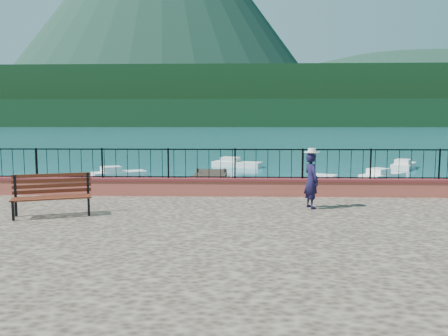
# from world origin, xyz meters

# --- Properties ---
(ground) EXTENTS (2000.00, 2000.00, 0.00)m
(ground) POSITION_xyz_m (0.00, 0.00, 0.00)
(ground) COLOR #19596B
(ground) RESTS_ON ground
(parapet) EXTENTS (28.00, 0.46, 0.58)m
(parapet) POSITION_xyz_m (0.00, 3.70, 1.49)
(parapet) COLOR #B54741
(parapet) RESTS_ON promenade
(railing) EXTENTS (27.00, 0.05, 0.95)m
(railing) POSITION_xyz_m (0.00, 3.70, 2.25)
(railing) COLOR black
(railing) RESTS_ON parapet
(dock) EXTENTS (2.00, 16.00, 0.30)m
(dock) POSITION_xyz_m (-2.00, 12.00, 0.15)
(dock) COLOR #2D231C
(dock) RESTS_ON ground
(far_forest) EXTENTS (900.00, 60.00, 18.00)m
(far_forest) POSITION_xyz_m (0.00, 300.00, 9.00)
(far_forest) COLOR black
(far_forest) RESTS_ON ground
(foothills) EXTENTS (900.00, 120.00, 44.00)m
(foothills) POSITION_xyz_m (0.00, 360.00, 22.00)
(foothills) COLOR black
(foothills) RESTS_ON ground
(volcano) EXTENTS (560.00, 560.00, 380.00)m
(volcano) POSITION_xyz_m (-120.00, 700.00, 190.00)
(volcano) COLOR #142D23
(volcano) RESTS_ON ground
(companion_hill) EXTENTS (448.00, 384.00, 180.00)m
(companion_hill) POSITION_xyz_m (220.00, 560.00, 0.00)
(companion_hill) COLOR #142D23
(companion_hill) RESTS_ON ground
(park_bench) EXTENTS (2.04, 1.25, 1.08)m
(park_bench) POSITION_xyz_m (-5.00, 0.43, 1.52)
(park_bench) COLOR black
(park_bench) RESTS_ON promenade
(person) EXTENTS (0.54, 0.67, 1.58)m
(person) POSITION_xyz_m (1.86, 1.68, 1.99)
(person) COLOR black
(person) RESTS_ON promenade
(hat) EXTENTS (0.44, 0.44, 0.12)m
(hat) POSITION_xyz_m (1.86, 1.68, 2.84)
(hat) COLOR silver
(hat) RESTS_ON person
(boat_0) EXTENTS (4.19, 3.18, 0.80)m
(boat_0) POSITION_xyz_m (-7.20, 9.36, 0.40)
(boat_0) COLOR silver
(boat_0) RESTS_ON ground
(boat_1) EXTENTS (3.68, 2.69, 0.80)m
(boat_1) POSITION_xyz_m (4.89, 12.79, 0.40)
(boat_1) COLOR white
(boat_1) RESTS_ON ground
(boat_2) EXTENTS (3.32, 3.13, 0.80)m
(boat_2) POSITION_xyz_m (8.77, 16.65, 0.40)
(boat_2) COLOR white
(boat_2) RESTS_ON ground
(boat_3) EXTENTS (3.57, 2.82, 0.80)m
(boat_3) POSITION_xyz_m (-7.90, 17.19, 0.40)
(boat_3) COLOR silver
(boat_3) RESTS_ON ground
(boat_4) EXTENTS (4.13, 2.62, 0.80)m
(boat_4) POSITION_xyz_m (-0.31, 24.34, 0.40)
(boat_4) COLOR silver
(boat_4) RESTS_ON ground
(boat_5) EXTENTS (2.93, 3.79, 0.80)m
(boat_5) POSITION_xyz_m (12.59, 23.43, 0.40)
(boat_5) COLOR silver
(boat_5) RESTS_ON ground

